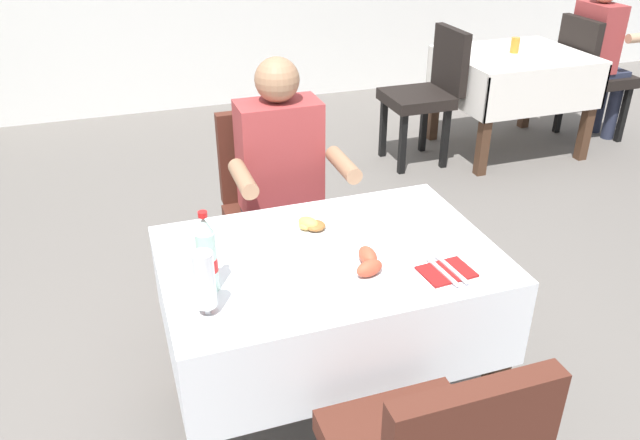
% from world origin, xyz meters
% --- Properties ---
extents(ground_plane, '(11.00, 11.00, 0.00)m').
position_xyz_m(ground_plane, '(0.00, 0.00, 0.00)').
color(ground_plane, '#66605B').
extents(main_dining_table, '(1.17, 0.79, 0.75)m').
position_xyz_m(main_dining_table, '(0.11, 0.05, 0.58)').
color(main_dining_table, white).
rests_on(main_dining_table, ground).
extents(chair_far_diner_seat, '(0.44, 0.50, 0.97)m').
position_xyz_m(chair_far_diner_seat, '(0.11, 0.84, 0.55)').
color(chair_far_diner_seat, '#4C2319').
rests_on(chair_far_diner_seat, ground).
extents(seated_diner_far, '(0.50, 0.46, 1.26)m').
position_xyz_m(seated_diner_far, '(0.13, 0.73, 0.71)').
color(seated_diner_far, '#282D42').
rests_on(seated_diner_far, ground).
extents(plate_near_camera, '(0.24, 0.24, 0.07)m').
position_xyz_m(plate_near_camera, '(0.19, -0.12, 0.77)').
color(plate_near_camera, white).
rests_on(plate_near_camera, main_dining_table).
extents(plate_far_diner, '(0.23, 0.23, 0.06)m').
position_xyz_m(plate_far_diner, '(0.09, 0.22, 0.77)').
color(plate_far_diner, white).
rests_on(plate_far_diner, main_dining_table).
extents(beer_glass_left, '(0.07, 0.07, 0.22)m').
position_xyz_m(beer_glass_left, '(-0.36, -0.17, 0.87)').
color(beer_glass_left, white).
rests_on(beer_glass_left, main_dining_table).
extents(cola_bottle_primary, '(0.06, 0.06, 0.28)m').
position_xyz_m(cola_bottle_primary, '(-0.33, -0.04, 0.88)').
color(cola_bottle_primary, silver).
rests_on(cola_bottle_primary, main_dining_table).
extents(napkin_cutlery_set, '(0.18, 0.19, 0.01)m').
position_xyz_m(napkin_cutlery_set, '(0.43, -0.20, 0.76)').
color(napkin_cutlery_set, maroon).
rests_on(napkin_cutlery_set, main_dining_table).
extents(background_dining_table, '(1.00, 0.86, 0.75)m').
position_xyz_m(background_dining_table, '(2.35, 2.25, 0.57)').
color(background_dining_table, white).
rests_on(background_dining_table, ground).
extents(background_chair_left, '(0.50, 0.44, 0.97)m').
position_xyz_m(background_chair_left, '(1.65, 2.25, 0.55)').
color(background_chair_left, black).
rests_on(background_chair_left, ground).
extents(background_chair_right, '(0.50, 0.44, 0.97)m').
position_xyz_m(background_chair_right, '(3.06, 2.25, 0.55)').
color(background_chair_right, black).
rests_on(background_chair_right, ground).
extents(background_patron, '(0.46, 0.50, 1.26)m').
position_xyz_m(background_patron, '(3.11, 2.25, 0.71)').
color(background_patron, '#282D42').
rests_on(background_patron, ground).
extents(background_table_tumbler, '(0.06, 0.06, 0.11)m').
position_xyz_m(background_table_tumbler, '(2.34, 2.27, 0.81)').
color(background_table_tumbler, '#C68928').
rests_on(background_table_tumbler, background_dining_table).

